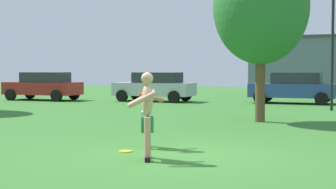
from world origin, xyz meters
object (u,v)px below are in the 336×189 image
car_red_near_post (43,86)px  frisbee (125,151)px  player_in_green (147,113)px  tree_right_field (261,7)px  player_near (147,109)px  lamp_post (333,30)px  car_silver_mid_lot (155,86)px  car_blue_far_end (294,87)px

car_red_near_post → frisbee: bearing=-51.5°
player_in_green → tree_right_field: bearing=83.8°
player_near → tree_right_field: bearing=77.4°
tree_right_field → lamp_post: bearing=69.9°
player_in_green → frisbee: size_ratio=5.82×
player_in_green → car_silver_mid_lot: bearing=110.7°
player_near → car_red_near_post: 18.72m
player_near → tree_right_field: tree_right_field is taller
car_silver_mid_lot → tree_right_field: (7.21, -8.88, 2.99)m
player_in_green → lamp_post: bearing=77.8°
player_in_green → tree_right_field: tree_right_field is taller
player_in_green → tree_right_field: size_ratio=0.30×
car_silver_mid_lot → lamp_post: bearing=-18.9°
frisbee → car_blue_far_end: (1.73, 16.93, 0.81)m
car_silver_mid_lot → tree_right_field: size_ratio=0.76×
player_in_green → player_near: bearing=112.2°
frisbee → player_in_green: bearing=-42.0°
lamp_post → frisbee: bearing=-106.1°
car_silver_mid_lot → car_blue_far_end: size_ratio=1.00×
lamp_post → tree_right_field: size_ratio=0.96×
car_red_near_post → lamp_post: bearing=-7.6°
player_near → frisbee: player_near is taller
frisbee → car_red_near_post: size_ratio=0.07×
car_blue_far_end → lamp_post: size_ratio=0.79×
car_silver_mid_lot → lamp_post: size_ratio=0.79×
player_near → car_silver_mid_lot: bearing=110.5°
player_near → car_red_near_post: bearing=130.4°
car_blue_far_end → frisbee: bearing=-95.8°
player_near → tree_right_field: 7.27m
player_in_green → frisbee: bearing=138.0°
car_red_near_post → car_blue_far_end: bearing=8.0°
player_in_green → car_silver_mid_lot: 17.96m
car_red_near_post → car_silver_mid_lot: 6.46m
car_red_near_post → lamp_post: 16.01m
car_silver_mid_lot → car_blue_far_end: bearing=6.5°
frisbee → car_red_near_post: 19.18m
player_near → frisbee: bearing=-104.8°
car_silver_mid_lot → tree_right_field: 11.82m
car_blue_far_end → lamp_post: 5.17m
car_red_near_post → tree_right_field: 15.93m
tree_right_field → car_silver_mid_lot: bearing=129.1°
player_near → car_red_near_post: size_ratio=0.38×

